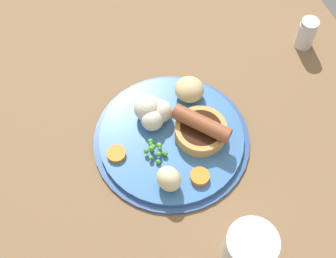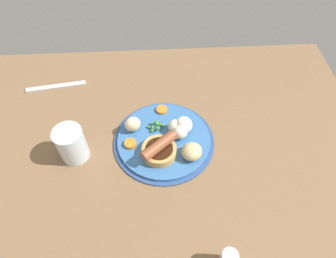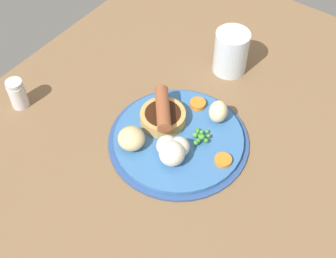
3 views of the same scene
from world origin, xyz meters
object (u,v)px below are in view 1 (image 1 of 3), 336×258
(cauliflower_floret, at_px, (152,112))
(potato_chunk_0, at_px, (189,89))
(dinner_plate, at_px, (171,139))
(carrot_slice_1, at_px, (200,177))
(carrot_slice_2, at_px, (116,154))
(pea_pile, at_px, (155,150))
(potato_chunk_2, at_px, (169,179))
(salt_shaker, at_px, (306,33))
(drinking_glass, at_px, (248,252))
(sausage_pudding, at_px, (201,129))

(cauliflower_floret, bearing_deg, potato_chunk_0, 106.35)
(dinner_plate, height_order, carrot_slice_1, carrot_slice_1)
(dinner_plate, xyz_separation_m, carrot_slice_2, (0.00, -0.10, 0.01))
(pea_pile, relative_size, potato_chunk_2, 1.07)
(dinner_plate, height_order, salt_shaker, salt_shaker)
(dinner_plate, xyz_separation_m, potato_chunk_2, (0.08, -0.04, 0.03))
(dinner_plate, relative_size, potato_chunk_2, 6.10)
(carrot_slice_1, relative_size, drinking_glass, 0.32)
(dinner_plate, bearing_deg, cauliflower_floret, -158.25)
(dinner_plate, distance_m, cauliflower_floret, 0.06)
(dinner_plate, relative_size, carrot_slice_2, 8.53)
(pea_pile, bearing_deg, sausage_pudding, 93.67)
(carrot_slice_2, relative_size, salt_shaker, 0.49)
(carrot_slice_1, distance_m, drinking_glass, 0.15)
(cauliflower_floret, bearing_deg, salt_shaker, 101.32)
(potato_chunk_0, height_order, potato_chunk_2, potato_chunk_2)
(pea_pile, xyz_separation_m, potato_chunk_2, (0.06, 0.00, 0.01))
(cauliflower_floret, height_order, potato_chunk_2, cauliflower_floret)
(cauliflower_floret, xyz_separation_m, carrot_slice_1, (0.13, 0.03, -0.02))
(salt_shaker, bearing_deg, potato_chunk_0, -80.22)
(drinking_glass, bearing_deg, cauliflower_floret, -170.47)
(pea_pile, bearing_deg, salt_shaker, 110.39)
(dinner_plate, relative_size, potato_chunk_0, 5.15)
(cauliflower_floret, bearing_deg, carrot_slice_1, 14.06)
(pea_pile, bearing_deg, carrot_slice_2, -106.59)
(sausage_pudding, distance_m, potato_chunk_0, 0.08)
(pea_pile, bearing_deg, carrot_slice_1, 36.91)
(salt_shaker, bearing_deg, dinner_plate, -70.55)
(sausage_pudding, bearing_deg, cauliflower_floret, 8.05)
(carrot_slice_1, bearing_deg, potato_chunk_2, -97.63)
(sausage_pudding, height_order, cauliflower_floret, sausage_pudding)
(carrot_slice_2, bearing_deg, pea_pile, 73.41)
(potato_chunk_2, bearing_deg, pea_pile, -179.20)
(pea_pile, distance_m, cauliflower_floret, 0.07)
(potato_chunk_0, relative_size, drinking_glass, 0.54)
(carrot_slice_1, height_order, drinking_glass, drinking_glass)
(potato_chunk_2, xyz_separation_m, salt_shaker, (-0.19, 0.35, -0.00))
(potato_chunk_0, bearing_deg, salt_shaker, 99.78)
(potato_chunk_2, bearing_deg, carrot_slice_2, -142.01)
(pea_pile, height_order, salt_shaker, salt_shaker)
(sausage_pudding, relative_size, cauliflower_floret, 1.45)
(carrot_slice_1, bearing_deg, cauliflower_floret, -165.94)
(cauliflower_floret, relative_size, potato_chunk_2, 1.47)
(potato_chunk_0, relative_size, potato_chunk_2, 1.19)
(sausage_pudding, distance_m, pea_pile, 0.08)
(cauliflower_floret, relative_size, carrot_slice_2, 2.06)
(potato_chunk_0, relative_size, carrot_slice_2, 1.66)
(carrot_slice_1, distance_m, carrot_slice_2, 0.14)
(sausage_pudding, bearing_deg, salt_shaker, -104.78)
(carrot_slice_2, bearing_deg, potato_chunk_2, 37.99)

